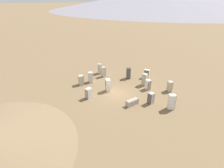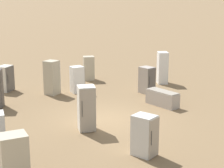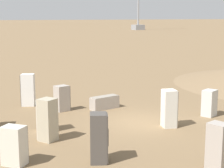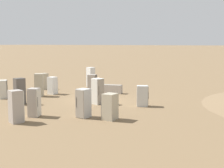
% 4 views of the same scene
% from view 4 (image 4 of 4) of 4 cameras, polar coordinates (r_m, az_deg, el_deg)
% --- Properties ---
extents(ground_plane, '(1000.00, 1000.00, 0.00)m').
position_cam_4_polar(ground_plane, '(23.64, -2.58, -2.93)').
color(ground_plane, brown).
extents(discarded_fridge_0, '(0.79, 0.80, 1.50)m').
position_cam_4_polar(discarded_fridge_0, '(29.60, -12.35, 0.49)').
color(discarded_fridge_0, '#B2A88E').
rests_on(discarded_fridge_0, ground_plane).
extents(discarded_fridge_1, '(1.00, 1.00, 1.43)m').
position_cam_4_polar(discarded_fridge_1, '(25.63, -19.29, -0.91)').
color(discarded_fridge_1, beige).
rests_on(discarded_fridge_1, ground_plane).
extents(discarded_fridge_2, '(0.88, 0.78, 1.44)m').
position_cam_4_polar(discarded_fridge_2, '(28.29, -3.62, 0.27)').
color(discarded_fridge_2, '#A89E93').
rests_on(discarded_fridge_2, ground_plane).
extents(discarded_fridge_3, '(0.83, 0.85, 1.77)m').
position_cam_4_polar(discarded_fridge_3, '(17.64, -17.13, -3.95)').
color(discarded_fridge_3, '#A89E93').
rests_on(discarded_fridge_3, ground_plane).
extents(discarded_fridge_4, '(0.61, 0.71, 1.45)m').
position_cam_4_polar(discarded_fridge_4, '(26.68, -10.81, -0.28)').
color(discarded_fridge_4, white).
rests_on(discarded_fridge_4, ground_plane).
extents(discarded_fridge_5, '(0.94, 0.82, 1.91)m').
position_cam_4_polar(discarded_fridge_5, '(30.73, -3.93, 1.29)').
color(discarded_fridge_5, white).
rests_on(discarded_fridge_5, ground_plane).
extents(discarded_fridge_6, '(0.95, 0.86, 1.42)m').
position_cam_4_polar(discarded_fridge_6, '(21.29, 5.60, -2.19)').
color(discarded_fridge_6, silver).
rests_on(discarded_fridge_6, ground_plane).
extents(discarded_fridge_7, '(0.78, 0.80, 1.67)m').
position_cam_4_polar(discarded_fridge_7, '(18.81, -14.03, -3.29)').
color(discarded_fridge_7, '#A89E93').
rests_on(discarded_fridge_7, ground_plane).
extents(discarded_fridge_8, '(0.73, 0.77, 1.67)m').
position_cam_4_polar(discarded_fridge_8, '(18.11, -5.25, -3.51)').
color(discarded_fridge_8, silver).
rests_on(discarded_fridge_8, ground_plane).
extents(discarded_fridge_9, '(1.81, 0.96, 0.74)m').
position_cam_4_polar(discarded_fridge_9, '(26.64, -0.01, -0.93)').
color(discarded_fridge_9, '#A89E93').
rests_on(discarded_fridge_9, ground_plane).
extents(discarded_fridge_10, '(0.78, 0.78, 1.82)m').
position_cam_4_polar(discarded_fridge_10, '(21.95, -2.63, -1.34)').
color(discarded_fridge_10, silver).
rests_on(discarded_fridge_10, ground_plane).
extents(discarded_fridge_11, '(0.73, 0.79, 1.49)m').
position_cam_4_polar(discarded_fridge_11, '(17.51, -0.40, -4.17)').
color(discarded_fridge_11, '#B2A88E').
rests_on(discarded_fridge_11, ground_plane).
extents(discarded_fridge_12, '(0.91, 0.93, 1.84)m').
position_cam_4_polar(discarded_fridge_12, '(25.82, -13.19, -0.17)').
color(discarded_fridge_12, '#B2A88E').
rests_on(discarded_fridge_12, ground_plane).
extents(discarded_fridge_13, '(0.83, 0.84, 1.84)m').
position_cam_4_polar(discarded_fridge_13, '(22.84, -16.52, -1.27)').
color(discarded_fridge_13, '#4C4742').
rests_on(discarded_fridge_13, ground_plane).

